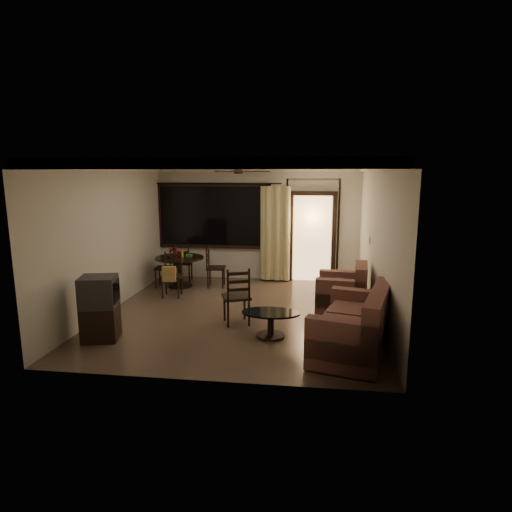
# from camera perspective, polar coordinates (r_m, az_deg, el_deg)

# --- Properties ---
(ground) EXTENTS (5.50, 5.50, 0.00)m
(ground) POSITION_cam_1_polar(r_m,az_deg,el_deg) (8.24, -2.22, -7.57)
(ground) COLOR #7F6651
(ground) RESTS_ON ground
(room_shell) EXTENTS (5.50, 6.70, 5.50)m
(room_shell) POSITION_cam_1_polar(r_m,az_deg,el_deg) (9.53, 3.02, 6.20)
(room_shell) COLOR beige
(room_shell) RESTS_ON ground
(dining_table) EXTENTS (1.12, 1.12, 0.92)m
(dining_table) POSITION_cam_1_polar(r_m,az_deg,el_deg) (10.14, -10.13, -0.95)
(dining_table) COLOR black
(dining_table) RESTS_ON ground
(dining_chair_west) EXTENTS (0.46, 0.46, 0.95)m
(dining_chair_west) POSITION_cam_1_polar(r_m,az_deg,el_deg) (10.23, -11.98, -2.49)
(dining_chair_west) COLOR black
(dining_chair_west) RESTS_ON ground
(dining_chair_east) EXTENTS (0.46, 0.46, 0.95)m
(dining_chair_east) POSITION_cam_1_polar(r_m,az_deg,el_deg) (10.06, -5.41, -2.52)
(dining_chair_east) COLOR black
(dining_chair_east) RESTS_ON ground
(dining_chair_south) EXTENTS (0.46, 0.51, 0.95)m
(dining_chair_south) POSITION_cam_1_polar(r_m,az_deg,el_deg) (9.38, -11.15, -3.53)
(dining_chair_south) COLOR black
(dining_chair_south) RESTS_ON ground
(dining_chair_north) EXTENTS (0.46, 0.46, 0.95)m
(dining_chair_north) POSITION_cam_1_polar(r_m,az_deg,el_deg) (10.71, -9.64, -1.80)
(dining_chair_north) COLOR black
(dining_chair_north) RESTS_ON ground
(tv_cabinet) EXTENTS (0.64, 0.60, 1.04)m
(tv_cabinet) POSITION_cam_1_polar(r_m,az_deg,el_deg) (7.24, -20.10, -6.55)
(tv_cabinet) COLOR black
(tv_cabinet) RESTS_ON ground
(sofa) EXTENTS (1.38, 1.97, 0.96)m
(sofa) POSITION_cam_1_polar(r_m,az_deg,el_deg) (6.54, 13.24, -9.31)
(sofa) COLOR #4B2422
(sofa) RESTS_ON ground
(armchair) EXTENTS (1.01, 1.01, 0.92)m
(armchair) POSITION_cam_1_polar(r_m,az_deg,el_deg) (8.34, 11.73, -4.82)
(armchair) COLOR #4B2422
(armchair) RESTS_ON ground
(coffee_table) EXTENTS (0.95, 0.57, 0.42)m
(coffee_table) POSITION_cam_1_polar(r_m,az_deg,el_deg) (7.01, 1.97, -8.53)
(coffee_table) COLOR black
(coffee_table) RESTS_ON ground
(side_chair) EXTENTS (0.59, 0.59, 1.03)m
(side_chair) POSITION_cam_1_polar(r_m,az_deg,el_deg) (7.58, -2.60, -6.80)
(side_chair) COLOR black
(side_chair) RESTS_ON ground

